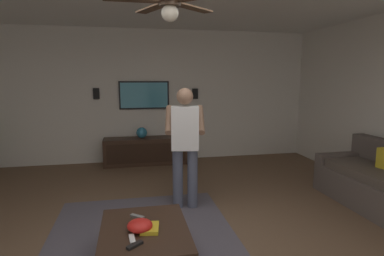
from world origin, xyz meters
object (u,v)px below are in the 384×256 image
at_px(book, 150,228).
at_px(remote_white, 132,239).
at_px(media_console, 146,151).
at_px(vase_round, 142,133).
at_px(wall_speaker_right, 96,94).
at_px(remote_black, 135,245).
at_px(coffee_table, 145,239).
at_px(remote_grey, 137,217).
at_px(tv, 144,95).
at_px(wall_speaker_left, 195,94).
at_px(person_standing, 185,141).
at_px(bowl, 140,226).
at_px(ceiling_fan, 169,5).

bearing_deg(book, remote_white, 142.70).
height_order(media_console, book, media_console).
relative_size(vase_round, wall_speaker_right, 1.00).
height_order(media_console, remote_black, media_console).
xyz_separation_m(coffee_table, book, (-0.04, -0.05, 0.12)).
relative_size(remote_grey, book, 0.68).
relative_size(remote_grey, wall_speaker_right, 0.68).
bearing_deg(remote_black, tv, -132.90).
distance_m(tv, vase_round, 0.79).
height_order(media_console, remote_grey, media_console).
height_order(vase_round, wall_speaker_left, wall_speaker_left).
relative_size(person_standing, remote_grey, 10.93).
bearing_deg(remote_black, person_standing, -152.35).
distance_m(vase_round, wall_speaker_left, 1.42).
xyz_separation_m(person_standing, bowl, (-1.37, 0.66, -0.48)).
bearing_deg(coffee_table, wall_speaker_right, 10.90).
distance_m(remote_grey, ceiling_fan, 2.05).
bearing_deg(remote_black, remote_white, -117.87).
relative_size(bowl, remote_white, 1.54).
distance_m(remote_grey, vase_round, 3.43).
bearing_deg(person_standing, bowl, 163.65).
bearing_deg(remote_white, tv, 170.11).
distance_m(remote_black, ceiling_fan, 2.14).
bearing_deg(ceiling_fan, book, 142.88).
relative_size(remote_black, remote_grey, 1.00).
bearing_deg(person_standing, vase_round, 21.19).
distance_m(remote_white, ceiling_fan, 2.12).
xyz_separation_m(person_standing, remote_white, (-1.53, 0.73, -0.52)).
bearing_deg(remote_black, vase_round, -131.99).
height_order(person_standing, vase_round, person_standing).
xyz_separation_m(person_standing, book, (-1.37, 0.57, -0.51)).
bearing_deg(coffee_table, remote_white, 150.33).
distance_m(coffee_table, vase_round, 3.68).
distance_m(coffee_table, wall_speaker_right, 4.15).
xyz_separation_m(tv, wall_speaker_right, (0.01, 0.96, 0.04)).
relative_size(remote_white, wall_speaker_right, 0.68).
height_order(remote_grey, vase_round, vase_round).
bearing_deg(media_console, remote_grey, -4.47).
relative_size(book, vase_round, 1.00).
relative_size(media_console, person_standing, 1.04).
relative_size(bowl, wall_speaker_left, 1.05).
bearing_deg(book, wall_speaker_right, 19.22).
distance_m(remote_grey, wall_speaker_left, 4.04).
xyz_separation_m(remote_grey, vase_round, (3.42, -0.19, 0.25)).
xyz_separation_m(remote_white, wall_speaker_left, (4.11, -1.41, 1.02)).
relative_size(coffee_table, wall_speaker_left, 4.55).
bearing_deg(media_console, book, -2.50).
bearing_deg(person_standing, remote_black, 165.78).
relative_size(media_console, wall_speaker_right, 7.73).
xyz_separation_m(remote_white, wall_speaker_right, (4.11, 0.64, 1.04)).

